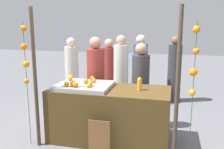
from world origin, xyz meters
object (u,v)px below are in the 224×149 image
(chalkboard_sign, at_px, (99,139))
(vendor_left, at_px, (96,84))
(orange_1, at_px, (89,86))
(juice_bottle, at_px, (139,84))
(orange_0, at_px, (67,84))
(stall_counter, at_px, (110,114))
(vendor_right, at_px, (140,89))

(chalkboard_sign, xyz_separation_m, vendor_left, (-0.44, 1.24, 0.49))
(orange_1, xyz_separation_m, vendor_left, (-0.17, 0.90, -0.20))
(vendor_left, bearing_deg, juice_bottle, -34.27)
(orange_0, bearing_deg, stall_counter, 21.97)
(chalkboard_sign, height_order, vendor_left, vendor_left)
(orange_0, xyz_separation_m, orange_1, (0.37, -0.01, -0.00))
(stall_counter, xyz_separation_m, juice_bottle, (0.47, 0.02, 0.53))
(stall_counter, bearing_deg, orange_0, -158.03)
(stall_counter, relative_size, vendor_right, 1.23)
(vendor_left, bearing_deg, orange_1, -79.07)
(orange_1, bearing_deg, juice_bottle, 20.51)
(juice_bottle, relative_size, vendor_left, 0.12)
(stall_counter, relative_size, orange_1, 26.26)
(chalkboard_sign, bearing_deg, vendor_left, 109.42)
(chalkboard_sign, height_order, vendor_right, vendor_right)
(juice_bottle, bearing_deg, chalkboard_sign, -127.33)
(stall_counter, xyz_separation_m, orange_1, (-0.26, -0.26, 0.53))
(stall_counter, bearing_deg, vendor_left, 124.40)
(orange_0, bearing_deg, vendor_left, 77.73)
(stall_counter, distance_m, juice_bottle, 0.71)
(juice_bottle, bearing_deg, vendor_left, 145.73)
(juice_bottle, relative_size, vendor_right, 0.13)
(stall_counter, bearing_deg, vendor_right, 55.21)
(vendor_right, bearing_deg, orange_1, -128.35)
(orange_0, distance_m, vendor_right, 1.37)
(juice_bottle, height_order, vendor_right, vendor_right)
(orange_1, bearing_deg, stall_counter, 44.61)
(orange_0, bearing_deg, chalkboard_sign, -29.00)
(orange_1, distance_m, vendor_right, 1.12)
(chalkboard_sign, xyz_separation_m, vendor_right, (0.41, 1.20, 0.45))
(orange_1, relative_size, chalkboard_sign, 0.13)
(stall_counter, distance_m, orange_1, 0.65)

